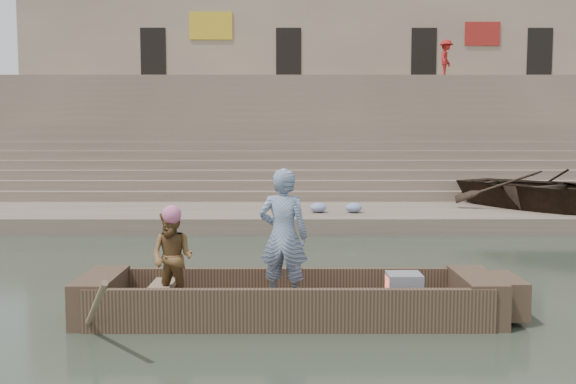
{
  "coord_description": "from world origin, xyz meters",
  "views": [
    {
      "loc": [
        -2.1,
        -9.49,
        2.51
      ],
      "look_at": [
        -2.07,
        2.48,
        1.4
      ],
      "focal_mm": 39.81,
      "sensor_mm": 36.0,
      "label": 1
    }
  ],
  "objects_px": {
    "television": "(403,288)",
    "beached_rowboat": "(551,189)",
    "main_rowboat": "(289,310)",
    "pedestrian": "(446,59)",
    "rowing_man": "(172,258)",
    "standing_man": "(283,236)"
  },
  "relations": [
    {
      "from": "television",
      "to": "beached_rowboat",
      "type": "xyz_separation_m",
      "value": [
        5.73,
        9.02,
        0.54
      ]
    },
    {
      "from": "main_rowboat",
      "to": "pedestrian",
      "type": "distance_m",
      "value": 25.16
    },
    {
      "from": "beached_rowboat",
      "to": "pedestrian",
      "type": "bearing_deg",
      "value": 51.66
    },
    {
      "from": "main_rowboat",
      "to": "television",
      "type": "xyz_separation_m",
      "value": [
        1.55,
        0.0,
        0.31
      ]
    },
    {
      "from": "rowing_man",
      "to": "television",
      "type": "bearing_deg",
      "value": 21.48
    },
    {
      "from": "main_rowboat",
      "to": "pedestrian",
      "type": "relative_size",
      "value": 2.71
    },
    {
      "from": "main_rowboat",
      "to": "pedestrian",
      "type": "bearing_deg",
      "value": 71.43
    },
    {
      "from": "standing_man",
      "to": "pedestrian",
      "type": "bearing_deg",
      "value": -97.89
    },
    {
      "from": "standing_man",
      "to": "pedestrian",
      "type": "relative_size",
      "value": 0.99
    },
    {
      "from": "rowing_man",
      "to": "pedestrian",
      "type": "height_order",
      "value": "pedestrian"
    },
    {
      "from": "main_rowboat",
      "to": "standing_man",
      "type": "relative_size",
      "value": 2.74
    },
    {
      "from": "rowing_man",
      "to": "beached_rowboat",
      "type": "xyz_separation_m",
      "value": [
        8.83,
        9.11,
        0.1
      ]
    },
    {
      "from": "main_rowboat",
      "to": "standing_man",
      "type": "height_order",
      "value": "standing_man"
    },
    {
      "from": "main_rowboat",
      "to": "beached_rowboat",
      "type": "bearing_deg",
      "value": 51.1
    },
    {
      "from": "standing_man",
      "to": "television",
      "type": "relative_size",
      "value": 3.97
    },
    {
      "from": "main_rowboat",
      "to": "television",
      "type": "bearing_deg",
      "value": 0.0
    },
    {
      "from": "main_rowboat",
      "to": "standing_man",
      "type": "xyz_separation_m",
      "value": [
        -0.07,
        -0.01,
        1.02
      ]
    },
    {
      "from": "main_rowboat",
      "to": "beached_rowboat",
      "type": "xyz_separation_m",
      "value": [
        7.28,
        9.02,
        0.85
      ]
    },
    {
      "from": "beached_rowboat",
      "to": "pedestrian",
      "type": "xyz_separation_m",
      "value": [
        0.5,
        14.14,
        5.17
      ]
    },
    {
      "from": "rowing_man",
      "to": "pedestrian",
      "type": "distance_m",
      "value": 25.6
    },
    {
      "from": "standing_man",
      "to": "rowing_man",
      "type": "relative_size",
      "value": 1.44
    },
    {
      "from": "main_rowboat",
      "to": "television",
      "type": "height_order",
      "value": "television"
    }
  ]
}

